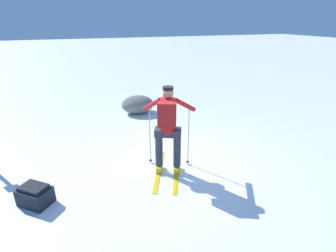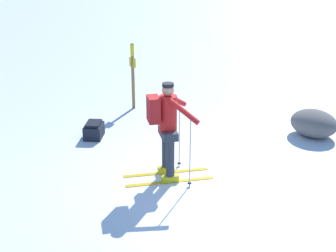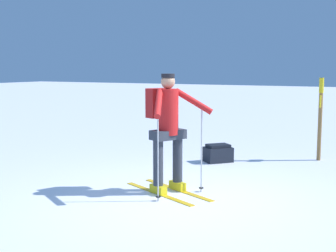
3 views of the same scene
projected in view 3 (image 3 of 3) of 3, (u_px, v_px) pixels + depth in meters
ground_plane at (181, 197)px, 6.76m from camera, size 80.00×80.00×0.00m
skier at (167, 124)px, 6.96m from camera, size 1.20×1.64×1.78m
dropped_backpack at (218, 153)px, 9.29m from camera, size 0.63×0.62×0.35m
trail_marker at (320, 112)px, 9.34m from camera, size 0.24×0.09×1.66m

